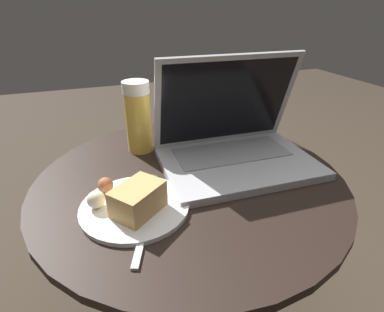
{
  "coord_description": "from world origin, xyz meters",
  "views": [
    {
      "loc": [
        -0.19,
        -0.55,
        0.88
      ],
      "look_at": [
        -0.01,
        -0.04,
        0.59
      ],
      "focal_mm": 28.0,
      "sensor_mm": 36.0,
      "label": 1
    }
  ],
  "objects": [
    {
      "name": "snack_plate",
      "position": [
        -0.14,
        -0.08,
        0.54
      ],
      "size": [
        0.21,
        0.21,
        0.06
      ],
      "color": "white",
      "rests_on": "table"
    },
    {
      "name": "table",
      "position": [
        0.0,
        0.0,
        0.36
      ],
      "size": [
        0.69,
        0.69,
        0.52
      ],
      "color": "black",
      "rests_on": "ground_plane"
    },
    {
      "name": "beer_glass",
      "position": [
        -0.08,
        0.17,
        0.61
      ],
      "size": [
        0.07,
        0.07,
        0.18
      ],
      "color": "gold",
      "rests_on": "table"
    },
    {
      "name": "laptop",
      "position": [
        0.12,
        0.03,
        0.57
      ],
      "size": [
        0.36,
        0.26,
        0.25
      ],
      "color": "#B2B2B7",
      "rests_on": "table"
    },
    {
      "name": "fork",
      "position": [
        -0.13,
        -0.12,
        0.52
      ],
      "size": [
        0.09,
        0.19,
        0.0
      ],
      "color": "silver",
      "rests_on": "table"
    }
  ]
}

